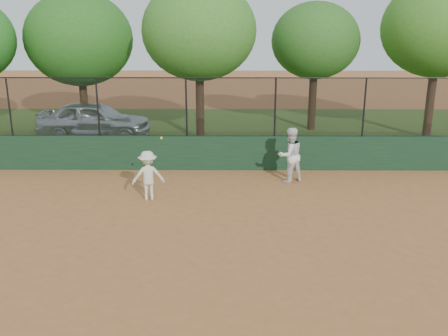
{
  "coord_description": "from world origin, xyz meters",
  "views": [
    {
      "loc": [
        0.89,
        -10.68,
        5.1
      ],
      "look_at": [
        0.8,
        2.2,
        1.2
      ],
      "focal_mm": 40.0,
      "sensor_mm": 36.0,
      "label": 1
    }
  ],
  "objects_px": {
    "parked_car": "(95,120)",
    "tree_3": "(315,41)",
    "player_main": "(148,175)",
    "tree_1": "(79,39)",
    "tree_2": "(199,31)",
    "player_second": "(290,155)",
    "tree_4": "(439,28)"
  },
  "relations": [
    {
      "from": "tree_4",
      "to": "player_main",
      "type": "bearing_deg",
      "value": -144.55
    },
    {
      "from": "player_second",
      "to": "player_main",
      "type": "relative_size",
      "value": 0.92
    },
    {
      "from": "parked_car",
      "to": "tree_1",
      "type": "relative_size",
      "value": 0.77
    },
    {
      "from": "player_second",
      "to": "tree_4",
      "type": "bearing_deg",
      "value": -162.48
    },
    {
      "from": "player_second",
      "to": "tree_3",
      "type": "distance_m",
      "value": 8.74
    },
    {
      "from": "tree_2",
      "to": "tree_3",
      "type": "distance_m",
      "value": 5.62
    },
    {
      "from": "player_second",
      "to": "tree_2",
      "type": "xyz_separation_m",
      "value": [
        -3.17,
        5.68,
        3.68
      ]
    },
    {
      "from": "parked_car",
      "to": "tree_2",
      "type": "bearing_deg",
      "value": -90.95
    },
    {
      "from": "tree_4",
      "to": "tree_1",
      "type": "bearing_deg",
      "value": 173.12
    },
    {
      "from": "tree_3",
      "to": "tree_1",
      "type": "bearing_deg",
      "value": 178.86
    },
    {
      "from": "player_second",
      "to": "tree_4",
      "type": "relative_size",
      "value": 0.26
    },
    {
      "from": "tree_2",
      "to": "player_main",
      "type": "bearing_deg",
      "value": -98.69
    },
    {
      "from": "parked_car",
      "to": "tree_2",
      "type": "distance_m",
      "value": 5.96
    },
    {
      "from": "player_second",
      "to": "tree_4",
      "type": "distance_m",
      "value": 9.96
    },
    {
      "from": "player_second",
      "to": "player_main",
      "type": "xyz_separation_m",
      "value": [
        -4.29,
        -1.67,
        -0.16
      ]
    },
    {
      "from": "parked_car",
      "to": "tree_3",
      "type": "relative_size",
      "value": 0.83
    },
    {
      "from": "player_main",
      "to": "tree_3",
      "type": "height_order",
      "value": "tree_3"
    },
    {
      "from": "player_second",
      "to": "player_main",
      "type": "height_order",
      "value": "player_main"
    },
    {
      "from": "player_main",
      "to": "tree_4",
      "type": "relative_size",
      "value": 0.29
    },
    {
      "from": "parked_car",
      "to": "tree_3",
      "type": "xyz_separation_m",
      "value": [
        9.76,
        1.91,
        3.26
      ]
    },
    {
      "from": "player_main",
      "to": "parked_car",
      "type": "bearing_deg",
      "value": 114.59
    },
    {
      "from": "tree_2",
      "to": "tree_4",
      "type": "xyz_separation_m",
      "value": [
        9.97,
        0.55,
        0.1
      ]
    },
    {
      "from": "tree_2",
      "to": "tree_4",
      "type": "bearing_deg",
      "value": 3.16
    },
    {
      "from": "tree_1",
      "to": "player_second",
      "type": "bearing_deg",
      "value": -42.64
    },
    {
      "from": "tree_1",
      "to": "player_main",
      "type": "bearing_deg",
      "value": -65.23
    },
    {
      "from": "tree_2",
      "to": "tree_3",
      "type": "relative_size",
      "value": 1.14
    },
    {
      "from": "tree_1",
      "to": "tree_2",
      "type": "xyz_separation_m",
      "value": [
        5.63,
        -2.43,
        0.42
      ]
    },
    {
      "from": "player_second",
      "to": "tree_2",
      "type": "bearing_deg",
      "value": -85.79
    },
    {
      "from": "tree_1",
      "to": "tree_2",
      "type": "relative_size",
      "value": 0.95
    },
    {
      "from": "player_main",
      "to": "tree_3",
      "type": "relative_size",
      "value": 0.33
    },
    {
      "from": "player_second",
      "to": "player_main",
      "type": "distance_m",
      "value": 4.61
    },
    {
      "from": "player_main",
      "to": "tree_1",
      "type": "bearing_deg",
      "value": 114.77
    }
  ]
}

